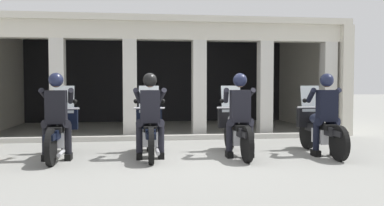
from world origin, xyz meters
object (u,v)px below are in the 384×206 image
at_px(motorcycle_center_left, 150,130).
at_px(motorcycle_far_left, 60,131).
at_px(motorcycle_center_right, 236,129).
at_px(police_officer_center_left, 150,108).
at_px(motorcycle_far_right, 319,128).
at_px(police_officer_far_right, 326,107).
at_px(police_officer_center_right, 240,108).
at_px(police_officer_far_left, 57,109).

bearing_deg(motorcycle_center_left, motorcycle_far_left, -177.79).
bearing_deg(motorcycle_center_right, motorcycle_center_left, -177.77).
height_order(motorcycle_far_left, police_officer_center_left, police_officer_center_left).
relative_size(motorcycle_center_right, motorcycle_far_right, 1.00).
relative_size(police_officer_center_left, motorcycle_center_right, 0.78).
bearing_deg(police_officer_far_right, police_officer_center_right, 179.14).
bearing_deg(motorcycle_far_left, police_officer_far_right, -4.77).
relative_size(motorcycle_far_left, motorcycle_far_right, 1.00).
bearing_deg(police_officer_far_right, motorcycle_far_right, 91.59).
height_order(motorcycle_center_right, police_officer_far_right, police_officer_far_right).
xyz_separation_m(police_officer_center_left, motorcycle_center_right, (1.68, 0.22, -0.44)).
bearing_deg(police_officer_center_right, motorcycle_far_left, 177.54).
bearing_deg(motorcycle_far_right, police_officer_far_left, -177.25).
height_order(motorcycle_far_left, motorcycle_center_right, same).
xyz_separation_m(police_officer_far_left, motorcycle_far_right, (5.03, 0.08, -0.44)).
xyz_separation_m(police_officer_center_left, police_officer_center_right, (1.68, -0.07, 0.00)).
xyz_separation_m(motorcycle_center_left, motorcycle_center_right, (1.68, -0.07, 0.00)).
bearing_deg(police_officer_far_left, police_officer_center_right, -1.36).
distance_m(police_officer_far_left, motorcycle_center_right, 3.39).
distance_m(police_officer_far_left, police_officer_center_left, 1.68).
height_order(police_officer_center_left, motorcycle_center_right, police_officer_center_left).
xyz_separation_m(motorcycle_center_right, police_officer_center_right, (-0.00, -0.28, 0.44)).
xyz_separation_m(motorcycle_far_left, motorcycle_far_right, (5.03, -0.20, 0.00)).
relative_size(police_officer_center_left, motorcycle_far_right, 0.78).
height_order(motorcycle_far_left, motorcycle_far_right, same).
bearing_deg(motorcycle_far_left, motorcycle_far_right, -1.56).
relative_size(motorcycle_far_left, police_officer_far_left, 1.29).
distance_m(motorcycle_center_left, police_officer_center_right, 1.77).
xyz_separation_m(police_officer_center_left, police_officer_far_right, (3.35, -0.15, 0.00)).
bearing_deg(motorcycle_center_left, police_officer_far_right, -3.08).
relative_size(police_officer_far_left, police_officer_far_right, 1.00).
distance_m(police_officer_center_left, police_officer_far_right, 3.36).
height_order(motorcycle_far_left, police_officer_far_right, police_officer_far_right).
bearing_deg(police_officer_center_left, motorcycle_far_left, 172.66).
relative_size(motorcycle_far_left, police_officer_center_right, 1.29).
bearing_deg(police_officer_center_left, motorcycle_far_right, 6.57).
xyz_separation_m(police_officer_far_left, police_officer_center_right, (3.35, -0.13, 0.00)).
height_order(motorcycle_center_right, police_officer_center_right, police_officer_center_right).
relative_size(motorcycle_center_left, motorcycle_center_right, 1.00).
height_order(motorcycle_far_left, police_officer_far_left, police_officer_far_left).
xyz_separation_m(police_officer_center_right, motorcycle_far_right, (1.68, 0.20, -0.44)).
height_order(motorcycle_far_left, police_officer_center_right, police_officer_center_right).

